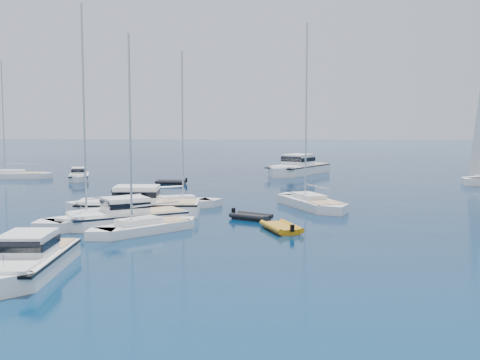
# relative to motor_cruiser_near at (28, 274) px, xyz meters

# --- Properties ---
(ground) EXTENTS (400.00, 400.00, 0.00)m
(ground) POSITION_rel_motor_cruiser_near_xyz_m (13.11, -2.18, 0.00)
(ground) COLOR navy
(ground) RESTS_ON ground
(motor_cruiser_near) EXTENTS (3.45, 9.90, 2.57)m
(motor_cruiser_near) POSITION_rel_motor_cruiser_near_xyz_m (0.00, 0.00, 0.00)
(motor_cruiser_near) COLOR white
(motor_cruiser_near) RESTS_ON ground
(motor_cruiser_left) EXTENTS (9.94, 7.75, 2.58)m
(motor_cruiser_left) POSITION_rel_motor_cruiser_near_xyz_m (1.46, 13.69, 0.00)
(motor_cruiser_left) COLOR white
(motor_cruiser_left) RESTS_ON ground
(motor_cruiser_centre) EXTENTS (11.40, 4.06, 2.95)m
(motor_cruiser_centre) POSITION_rel_motor_cruiser_near_xyz_m (1.19, 18.58, 0.00)
(motor_cruiser_centre) COLOR white
(motor_cruiser_centre) RESTS_ON ground
(motor_cruiser_distant) EXTENTS (10.38, 13.52, 3.50)m
(motor_cruiser_distant) POSITION_rel_motor_cruiser_near_xyz_m (15.69, 54.85, 0.00)
(motor_cruiser_distant) COLOR white
(motor_cruiser_distant) RESTS_ON ground
(motor_cruiser_horizon) EXTENTS (4.22, 7.92, 1.99)m
(motor_cruiser_horizon) POSITION_rel_motor_cruiser_near_xyz_m (-11.63, 45.93, 0.00)
(motor_cruiser_horizon) COLOR silver
(motor_cruiser_horizon) RESTS_ON ground
(sailboat_fore) EXTENTS (8.06, 8.21, 13.42)m
(sailboat_fore) POSITION_rel_motor_cruiser_near_xyz_m (3.42, 11.22, 0.00)
(sailboat_fore) COLOR white
(sailboat_fore) RESTS_ON ground
(sailboat_mid_r) EXTENTS (6.91, 11.30, 16.23)m
(sailboat_mid_r) POSITION_rel_motor_cruiser_near_xyz_m (15.36, 23.43, 0.00)
(sailboat_mid_r) COLOR silver
(sailboat_mid_r) RESTS_ON ground
(sailboat_mid_l) EXTENTS (9.56, 9.71, 15.90)m
(sailboat_mid_l) POSITION_rel_motor_cruiser_near_xyz_m (-0.26, 14.06, 0.00)
(sailboat_mid_l) COLOR silver
(sailboat_mid_l) RESTS_ON ground
(sailboat_centre) EXTENTS (9.50, 5.74, 13.64)m
(sailboat_centre) POSITION_rel_motor_cruiser_near_xyz_m (3.60, 22.62, 0.00)
(sailboat_centre) COLOR silver
(sailboat_centre) RESTS_ON ground
(sailboat_far_l) EXTENTS (10.62, 3.37, 15.39)m
(sailboat_far_l) POSITION_rel_motor_cruiser_near_xyz_m (-20.61, 47.69, 0.00)
(sailboat_far_l) COLOR white
(sailboat_far_l) RESTS_ON ground
(tender_yellow) EXTENTS (3.39, 4.56, 0.95)m
(tender_yellow) POSITION_rel_motor_cruiser_near_xyz_m (12.59, 12.32, 0.00)
(tender_yellow) COLOR #C07D0B
(tender_yellow) RESTS_ON ground
(tender_grey_near) EXTENTS (3.67, 3.19, 0.95)m
(tender_grey_near) POSITION_rel_motor_cruiser_near_xyz_m (10.42, 16.87, 0.00)
(tender_grey_near) COLOR black
(tender_grey_near) RESTS_ON ground
(tender_grey_far) EXTENTS (3.74, 2.24, 0.95)m
(tender_grey_far) POSITION_rel_motor_cruiser_near_xyz_m (0.49, 41.61, 0.00)
(tender_grey_far) COLOR black
(tender_grey_far) RESTS_ON ground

